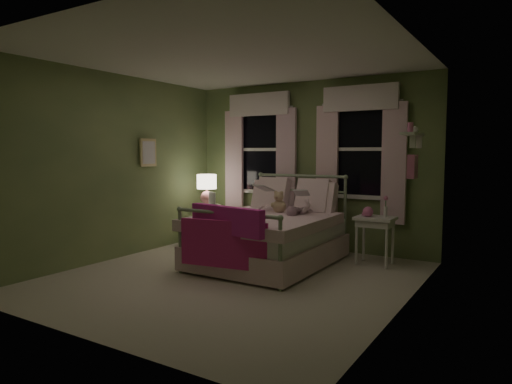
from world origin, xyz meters
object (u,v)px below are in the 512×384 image
Objects in this scene: bed at (270,235)px; child_left at (267,191)px; nightstand_left at (207,219)px; table_lamp at (207,186)px; teddy_bear at (279,204)px; nightstand_right at (375,224)px; child_right at (302,191)px.

bed is 2.67× the size of child_left.
bed is at bearing -21.26° from nightstand_left.
nightstand_left is 1.35× the size of table_lamp.
teddy_bear is 0.49× the size of nightstand_right.
nightstand_left is at bearing -19.96° from child_left.
bed is at bearing 111.49° from child_left.
table_lamp reaches higher than teddy_bear.
nightstand_left and nightstand_right have the same top height.
child_right is at bearing -5.43° from nightstand_left.
nightstand_left is 2.76m from nightstand_right.
table_lamp is at bearing -3.53° from child_right.
bed is at bearing -21.26° from table_lamp.
table_lamp is at bearing -19.96° from child_left.
nightstand_left is at bearing 158.74° from bed.
child_left reaches higher than table_lamp.
child_right reaches higher than nightstand_right.
teddy_bear is (-0.28, -0.16, -0.18)m from child_right.
child_left is at bearing -7.85° from nightstand_left.
bed is 1.42m from nightstand_right.
table_lamp reaches higher than nightstand_right.
teddy_bear is (-0.00, 0.26, 0.41)m from bed.
child_left is at bearing -170.58° from nightstand_right.
child_right is 1.65× the size of table_lamp.
child_left is 1.26m from table_lamp.
child_right reaches higher than table_lamp.
nightstand_left is at bearing -178.34° from nightstand_right.
teddy_bear is 1.57m from table_lamp.
child_left is 0.36m from teddy_bear.
nightstand_right is (2.76, 0.08, -0.40)m from table_lamp.
child_right is at bearing -5.43° from table_lamp.
child_right is (0.56, 0.00, 0.02)m from child_left.
child_left is at bearing 1.90° from child_right.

